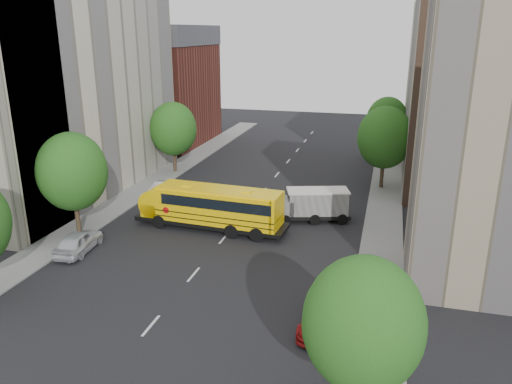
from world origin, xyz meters
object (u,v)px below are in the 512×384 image
at_px(parked_car_0, 79,242).
at_px(street_tree_5, 387,121).
at_px(street_tree_2, 173,129).
at_px(school_bus, 209,205).
at_px(parked_car_5, 372,153).
at_px(parked_car_1, 165,187).
at_px(street_tree_1, 72,172).
at_px(street_tree_4, 385,138).
at_px(parked_car_3, 324,313).
at_px(safari_truck, 312,204).
at_px(street_tree_3, 363,324).

bearing_deg(parked_car_0, street_tree_5, -126.88).
height_order(street_tree_2, school_bus, street_tree_2).
relative_size(street_tree_5, parked_car_5, 1.75).
relative_size(parked_car_0, parked_car_1, 1.13).
xyz_separation_m(street_tree_1, parked_car_5, (20.60, 29.95, -4.24)).
height_order(street_tree_1, street_tree_2, street_tree_1).
distance_m(street_tree_4, parked_car_0, 29.26).
bearing_deg(parked_car_3, street_tree_4, 88.46).
height_order(street_tree_5, safari_truck, street_tree_5).
bearing_deg(street_tree_5, safari_truck, -103.07).
bearing_deg(safari_truck, parked_car_5, 63.21).
bearing_deg(parked_car_5, parked_car_1, -139.65).
height_order(street_tree_5, parked_car_5, street_tree_5).
distance_m(street_tree_2, school_bus, 17.35).
relative_size(street_tree_1, safari_truck, 1.22).
bearing_deg(parked_car_0, parked_car_5, -125.11).
xyz_separation_m(street_tree_5, parked_car_5, (-1.40, -0.05, -4.00)).
distance_m(street_tree_2, parked_car_1, 8.66).
bearing_deg(street_tree_5, street_tree_1, -126.25).
relative_size(street_tree_3, parked_car_5, 1.66).
distance_m(street_tree_2, parked_car_0, 21.33).
xyz_separation_m(street_tree_5, parked_car_3, (-2.19, -37.59, -3.97)).
distance_m(parked_car_0, parked_car_5, 37.75).
xyz_separation_m(street_tree_2, street_tree_5, (22.00, 12.00, -0.12)).
distance_m(street_tree_5, parked_car_0, 38.70).
xyz_separation_m(street_tree_1, parked_car_0, (1.93, -2.86, -4.17)).
bearing_deg(parked_car_5, safari_truck, -105.57).
xyz_separation_m(parked_car_0, parked_car_5, (18.67, 32.81, -0.07)).
bearing_deg(school_bus, street_tree_4, 52.42).
bearing_deg(street_tree_4, school_bus, -131.48).
xyz_separation_m(street_tree_2, parked_car_5, (20.60, 11.95, -4.12)).
distance_m(street_tree_1, school_bus, 10.46).
relative_size(street_tree_1, parked_car_5, 1.84).
height_order(parked_car_3, parked_car_5, parked_car_3).
distance_m(safari_truck, parked_car_0, 18.09).
bearing_deg(safari_truck, parked_car_0, -162.30).
bearing_deg(parked_car_1, school_bus, 138.91).
xyz_separation_m(street_tree_4, parked_car_3, (-2.19, -25.59, -4.34)).
bearing_deg(parked_car_5, parked_car_3, -97.10).
height_order(school_bus, safari_truck, school_bus).
bearing_deg(street_tree_1, school_bus, 21.42).
distance_m(street_tree_4, school_bus, 19.41).
distance_m(street_tree_2, safari_truck, 20.10).
relative_size(street_tree_2, parked_car_5, 1.80).
height_order(street_tree_1, parked_car_0, street_tree_1).
bearing_deg(street_tree_3, parked_car_3, 108.86).
bearing_deg(school_bus, safari_truck, 30.98).
bearing_deg(street_tree_5, school_bus, -115.70).
relative_size(street_tree_3, parked_car_1, 1.77).
bearing_deg(street_tree_3, parked_car_1, 128.67).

